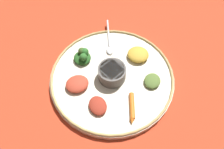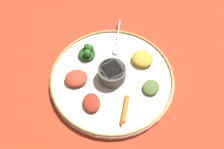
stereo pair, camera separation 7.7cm
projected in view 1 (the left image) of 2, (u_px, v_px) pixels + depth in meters
ground_plane at (112, 80)px, 0.80m from camera, size 2.40×2.40×0.00m
platter at (112, 79)px, 0.79m from camera, size 0.40×0.40×0.02m
platter_rim at (112, 76)px, 0.78m from camera, size 0.40×0.40×0.01m
center_bowl at (112, 73)px, 0.76m from camera, size 0.09×0.09×0.05m
spoon at (109, 42)px, 0.85m from camera, size 0.16×0.06×0.01m
greens_pile at (83, 56)px, 0.81m from camera, size 0.06×0.06×0.04m
carrot_near_spoon at (132, 108)px, 0.72m from camera, size 0.10×0.05×0.01m
mound_berbere_red at (77, 84)px, 0.75m from camera, size 0.06×0.07×0.02m
mound_collards at (152, 81)px, 0.76m from camera, size 0.08×0.08×0.02m
mound_beet at (98, 106)px, 0.72m from camera, size 0.07×0.06×0.02m
mound_lentil_yellow at (138, 55)px, 0.81m from camera, size 0.09×0.09×0.03m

